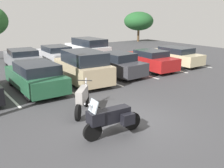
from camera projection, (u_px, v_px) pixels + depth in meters
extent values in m
cube|color=#38383A|center=(128.00, 122.00, 9.52)|extent=(44.00, 44.00, 0.10)
cylinder|color=black|center=(93.00, 132.00, 7.95)|extent=(0.64, 0.16, 0.64)
cylinder|color=black|center=(132.00, 121.00, 8.73)|extent=(0.64, 0.16, 0.64)
cube|color=black|center=(113.00, 115.00, 8.23)|extent=(1.18, 0.47, 0.45)
cylinder|color=#B2B2B7|center=(96.00, 119.00, 7.90)|extent=(0.51, 0.11, 1.11)
cylinder|color=black|center=(98.00, 107.00, 7.83)|extent=(0.08, 0.62, 0.04)
cube|color=black|center=(95.00, 118.00, 7.87)|extent=(0.47, 0.50, 0.41)
cube|color=#B2C1CC|center=(93.00, 106.00, 7.74)|extent=(0.19, 0.45, 0.39)
cube|color=black|center=(128.00, 119.00, 8.16)|extent=(0.46, 0.27, 0.36)
cube|color=black|center=(117.00, 112.00, 8.71)|extent=(0.46, 0.27, 0.36)
cylinder|color=black|center=(86.00, 99.00, 10.93)|extent=(0.51, 0.55, 0.63)
cylinder|color=black|center=(78.00, 113.00, 9.48)|extent=(0.51, 0.55, 0.63)
cube|color=gray|center=(82.00, 95.00, 10.09)|extent=(0.96, 1.02, 0.55)
cylinder|color=#B2B2B7|center=(86.00, 91.00, 10.71)|extent=(0.39, 0.42, 1.10)
cylinder|color=black|center=(85.00, 80.00, 10.50)|extent=(0.48, 0.44, 0.04)
cube|color=silver|center=(7.00, 94.00, 12.62)|extent=(0.12, 4.76, 0.01)
cube|color=silver|center=(59.00, 85.00, 14.20)|extent=(0.12, 4.76, 0.01)
cube|color=silver|center=(100.00, 78.00, 15.78)|extent=(0.12, 4.76, 0.01)
cube|color=silver|center=(134.00, 72.00, 17.36)|extent=(0.12, 4.76, 0.01)
cube|color=silver|center=(162.00, 67.00, 18.94)|extent=(0.12, 4.76, 0.01)
cube|color=silver|center=(186.00, 63.00, 20.53)|extent=(0.12, 4.76, 0.01)
cube|color=#235638|center=(35.00, 79.00, 13.16)|extent=(1.97, 4.75, 0.78)
cube|color=black|center=(37.00, 68.00, 12.67)|extent=(1.79, 2.42, 0.50)
cylinder|color=black|center=(11.00, 80.00, 14.04)|extent=(0.23, 0.70, 0.70)
cylinder|color=black|center=(40.00, 75.00, 14.96)|extent=(0.23, 0.70, 0.70)
cylinder|color=black|center=(30.00, 94.00, 11.51)|extent=(0.23, 0.70, 0.70)
cylinder|color=black|center=(63.00, 88.00, 12.43)|extent=(0.23, 0.70, 0.70)
cube|color=tan|center=(83.00, 71.00, 14.53)|extent=(2.24, 4.41, 1.00)
cube|color=black|center=(84.00, 57.00, 14.08)|extent=(1.97, 2.88, 0.67)
cylinder|color=black|center=(61.00, 74.00, 15.41)|extent=(0.27, 0.68, 0.67)
cylinder|color=black|center=(85.00, 71.00, 16.24)|extent=(0.27, 0.68, 0.67)
cylinder|color=black|center=(80.00, 85.00, 13.03)|extent=(0.27, 0.68, 0.67)
cylinder|color=black|center=(108.00, 81.00, 13.86)|extent=(0.27, 0.68, 0.67)
cube|color=#38383D|center=(114.00, 66.00, 16.49)|extent=(2.03, 4.68, 0.80)
cube|color=black|center=(118.00, 57.00, 16.03)|extent=(1.74, 2.08, 0.49)
cylinder|color=black|center=(91.00, 67.00, 17.27)|extent=(0.26, 0.66, 0.65)
cylinder|color=black|center=(109.00, 65.00, 18.19)|extent=(0.26, 0.66, 0.65)
cylinder|color=black|center=(121.00, 76.00, 14.94)|extent=(0.26, 0.66, 0.65)
cylinder|color=black|center=(139.00, 72.00, 15.86)|extent=(0.26, 0.66, 0.65)
cube|color=maroon|center=(148.00, 61.00, 18.07)|extent=(2.03, 4.65, 0.81)
cube|color=black|center=(151.00, 53.00, 17.66)|extent=(1.76, 2.08, 0.40)
cylinder|color=black|center=(127.00, 63.00, 18.99)|extent=(0.25, 0.64, 0.63)
cylinder|color=black|center=(143.00, 61.00, 19.81)|extent=(0.25, 0.64, 0.63)
cylinder|color=black|center=(155.00, 70.00, 16.49)|extent=(0.25, 0.64, 0.63)
cylinder|color=black|center=(171.00, 68.00, 17.30)|extent=(0.25, 0.64, 0.63)
cube|color=#C1B289|center=(173.00, 57.00, 19.85)|extent=(1.82, 4.81, 0.75)
cube|color=black|center=(176.00, 50.00, 19.45)|extent=(1.67, 2.35, 0.42)
cylinder|color=black|center=(151.00, 58.00, 20.76)|extent=(0.22, 0.66, 0.66)
cylinder|color=black|center=(164.00, 56.00, 21.63)|extent=(0.22, 0.66, 0.66)
cylinder|color=black|center=(183.00, 65.00, 18.21)|extent=(0.22, 0.66, 0.66)
cylinder|color=black|center=(196.00, 62.00, 19.08)|extent=(0.22, 0.66, 0.66)
cube|color=slate|center=(22.00, 60.00, 18.51)|extent=(2.30, 4.70, 0.81)
cube|color=black|center=(23.00, 52.00, 18.04)|extent=(1.94, 2.38, 0.40)
cylinder|color=black|center=(7.00, 61.00, 19.45)|extent=(0.28, 0.68, 0.66)
cylinder|color=black|center=(29.00, 59.00, 20.27)|extent=(0.28, 0.68, 0.66)
cylinder|color=black|center=(15.00, 69.00, 16.90)|extent=(0.28, 0.68, 0.66)
cylinder|color=black|center=(39.00, 66.00, 17.71)|extent=(0.28, 0.68, 0.66)
cube|color=#B7B7BC|center=(56.00, 56.00, 20.34)|extent=(2.16, 4.69, 0.77)
cube|color=black|center=(56.00, 49.00, 20.09)|extent=(1.88, 2.47, 0.42)
cylinder|color=black|center=(40.00, 57.00, 21.26)|extent=(0.26, 0.67, 0.66)
cylinder|color=black|center=(59.00, 55.00, 22.11)|extent=(0.26, 0.67, 0.66)
cylinder|color=black|center=(53.00, 63.00, 18.73)|extent=(0.26, 0.67, 0.66)
cylinder|color=black|center=(73.00, 61.00, 19.57)|extent=(0.26, 0.67, 0.66)
cube|color=white|center=(87.00, 51.00, 21.77)|extent=(2.00, 4.85, 1.07)
cube|color=black|center=(89.00, 42.00, 21.20)|extent=(1.82, 3.22, 0.60)
cylinder|color=black|center=(70.00, 54.00, 22.72)|extent=(0.23, 0.67, 0.67)
cylinder|color=black|center=(86.00, 53.00, 23.63)|extent=(0.23, 0.67, 0.67)
cylinder|color=black|center=(88.00, 60.00, 20.14)|extent=(0.23, 0.67, 0.67)
cylinder|color=black|center=(105.00, 58.00, 21.04)|extent=(0.23, 0.67, 0.67)
cylinder|color=#4C3823|center=(138.00, 36.00, 35.83)|extent=(0.31, 0.31, 1.55)
ellipsoid|color=#1E4C23|center=(139.00, 21.00, 35.26)|extent=(4.12, 4.12, 2.58)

